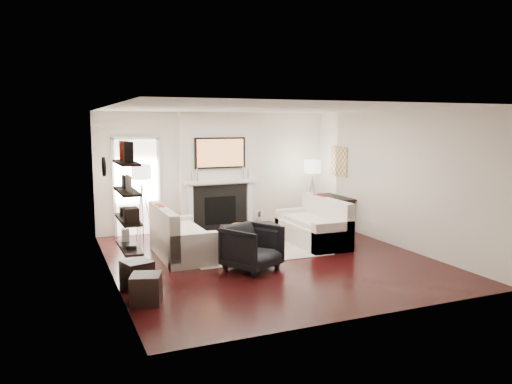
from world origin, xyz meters
name	(u,v)px	position (x,y,z in m)	size (l,w,h in m)	color
room_envelope	(269,185)	(0.00, 0.00, 1.35)	(6.00, 6.00, 6.00)	black
chimney_breast	(218,171)	(0.00, 2.88, 1.35)	(1.80, 0.25, 2.70)	silver
fireplace_surround	(220,207)	(0.00, 2.74, 0.52)	(1.30, 0.02, 1.04)	black
firebox	(220,210)	(0.00, 2.73, 0.45)	(0.75, 0.02, 0.65)	black
mantel_pilaster_l	(190,208)	(-0.72, 2.71, 0.55)	(0.12, 0.08, 1.10)	white
mantel_pilaster_r	(250,204)	(0.72, 2.71, 0.55)	(0.12, 0.08, 1.10)	white
mantel_shelf	(221,182)	(0.00, 2.69, 1.12)	(1.70, 0.18, 0.07)	white
tv_body	(220,153)	(0.00, 2.71, 1.78)	(1.20, 0.06, 0.70)	black
tv_screen	(221,153)	(0.00, 2.68, 1.78)	(1.10, 0.01, 0.62)	#BF723F
candlestick_l_tall	(197,175)	(-0.55, 2.70, 1.30)	(0.04, 0.04, 0.30)	silver
candlestick_l_short	(192,176)	(-0.68, 2.70, 1.27)	(0.04, 0.04, 0.24)	silver
candlestick_r_tall	(243,173)	(0.55, 2.70, 1.30)	(0.04, 0.04, 0.30)	silver
candlestick_r_short	(248,174)	(0.68, 2.70, 1.27)	(0.04, 0.04, 0.24)	silver
hallway_panel	(137,187)	(-1.85, 2.98, 1.05)	(0.90, 0.02, 2.10)	white
door_trim_l	(114,189)	(-2.33, 2.96, 1.05)	(0.06, 0.06, 2.16)	white
door_trim_r	(159,186)	(-1.37, 2.96, 1.05)	(0.06, 0.06, 2.16)	white
door_trim_top	(135,138)	(-1.85, 2.96, 2.13)	(1.02, 0.06, 0.06)	white
rug	(251,249)	(-0.04, 0.77, 0.01)	(2.60, 2.00, 0.01)	#B4A793
loveseat_left_base	(182,245)	(-1.41, 0.78, 0.21)	(0.85, 1.80, 0.42)	beige
loveseat_left_back	(164,230)	(-1.74, 0.78, 0.53)	(0.18, 1.80, 0.80)	beige
loveseat_left_arm_n	(194,251)	(-1.41, -0.03, 0.30)	(0.85, 0.18, 0.60)	beige
loveseat_left_arm_s	(172,232)	(-1.41, 1.59, 0.30)	(0.85, 0.18, 0.60)	beige
loveseat_left_cushion	(184,231)	(-1.36, 0.78, 0.47)	(0.63, 1.44, 0.10)	beige
pillow_left_orange	(160,216)	(-1.74, 1.08, 0.73)	(0.10, 0.42, 0.42)	#A12713
pillow_left_charcoal	(167,222)	(-1.74, 0.48, 0.72)	(0.10, 0.40, 0.40)	black
loveseat_right_base	(312,233)	(1.29, 0.72, 0.21)	(0.85, 1.80, 0.42)	beige
loveseat_right_back	(327,217)	(1.63, 0.72, 0.53)	(0.18, 1.80, 0.80)	beige
loveseat_right_arm_n	(333,237)	(1.29, -0.09, 0.30)	(0.85, 0.18, 0.60)	beige
loveseat_right_arm_s	(294,222)	(1.29, 1.53, 0.30)	(0.85, 0.18, 0.60)	beige
loveseat_right_cushion	(310,221)	(1.24, 0.72, 0.47)	(0.63, 1.44, 0.10)	beige
pillow_right_orange	(320,205)	(1.63, 1.02, 0.73)	(0.10, 0.42, 0.42)	#A12713
pillow_right_charcoal	(335,210)	(1.63, 0.42, 0.72)	(0.10, 0.40, 0.40)	black
coffee_table	(250,226)	(0.06, 1.04, 0.40)	(1.10, 0.55, 0.04)	black
coffee_leg_nw	(231,241)	(-0.44, 0.82, 0.19)	(0.02, 0.02, 0.38)	silver
coffee_leg_ne	(278,236)	(0.56, 0.82, 0.19)	(0.02, 0.02, 0.38)	silver
coffee_leg_sw	(223,236)	(-0.44, 1.26, 0.19)	(0.02, 0.02, 0.38)	silver
coffee_leg_se	(269,232)	(0.56, 1.26, 0.19)	(0.02, 0.02, 0.38)	silver
hurricane_glass	(257,218)	(0.21, 1.04, 0.56)	(0.16, 0.16, 0.27)	white
hurricane_candle	(257,221)	(0.21, 1.04, 0.50)	(0.10, 0.10, 0.14)	white
copper_bowl	(239,225)	(-0.19, 1.04, 0.45)	(0.27, 0.27, 0.04)	#BA541F
armchair	(252,245)	(-0.52, -0.49, 0.41)	(0.80, 0.75, 0.82)	black
lamp_left_post	(143,212)	(-1.85, 2.32, 0.60)	(0.02, 0.02, 1.20)	silver
lamp_left_shade	(141,172)	(-1.85, 2.32, 1.45)	(0.40, 0.40, 0.30)	white
lamp_left_leg_a	(148,212)	(-1.74, 2.32, 0.60)	(0.02, 0.02, 1.25)	silver
lamp_left_leg_b	(139,212)	(-1.91, 2.42, 0.60)	(0.02, 0.02, 1.25)	silver
lamp_left_leg_c	(141,213)	(-1.91, 2.23, 0.60)	(0.02, 0.02, 1.25)	silver
lamp_right_post	(312,203)	(2.05, 2.10, 0.60)	(0.02, 0.02, 1.20)	silver
lamp_right_shade	(312,167)	(2.05, 2.10, 1.45)	(0.40, 0.40, 0.30)	white
lamp_right_leg_a	(316,202)	(2.16, 2.10, 0.60)	(0.02, 0.02, 1.25)	silver
lamp_right_leg_b	(308,202)	(2.00, 2.19, 0.60)	(0.02, 0.02, 1.25)	silver
lamp_right_leg_c	(312,203)	(1.99, 2.00, 0.60)	(0.02, 0.02, 1.25)	silver
console_top	(336,197)	(2.57, 1.88, 0.73)	(0.35, 1.20, 0.04)	black
console_leg_n	(349,217)	(2.57, 1.33, 0.35)	(0.30, 0.04, 0.71)	black
console_leg_s	(324,209)	(2.57, 2.43, 0.35)	(0.30, 0.04, 0.71)	black
wall_art	(339,162)	(2.73, 2.05, 1.55)	(0.03, 0.70, 0.70)	tan
shelf_bottom	(129,247)	(-2.62, -1.00, 0.70)	(0.25, 1.00, 0.04)	black
shelf_lower	(128,220)	(-2.62, -1.00, 1.10)	(0.25, 1.00, 0.04)	black
shelf_upper	(127,191)	(-2.62, -1.00, 1.50)	(0.25, 1.00, 0.04)	black
shelf_top	(126,163)	(-2.62, -1.00, 1.90)	(0.25, 1.00, 0.04)	black
decor_magfile_a	(129,152)	(-2.62, -1.26, 2.06)	(0.12, 0.10, 0.28)	black
decor_magfile_b	(124,151)	(-2.62, -0.83, 2.06)	(0.12, 0.10, 0.28)	#A12713
decor_frame_a	(129,184)	(-2.62, -1.17, 1.63)	(0.04, 0.30, 0.22)	white
decor_frame_b	(124,182)	(-2.62, -0.72, 1.61)	(0.04, 0.22, 0.18)	black
decor_wine_rack	(131,215)	(-2.62, -1.32, 1.22)	(0.18, 0.25, 0.20)	black
decor_box_small	(125,211)	(-2.62, -0.74, 1.18)	(0.15, 0.12, 0.12)	black
decor_books	(130,246)	(-2.62, -1.12, 0.74)	(0.14, 0.20, 0.05)	black
decor_box_tall	(125,235)	(-2.62, -0.67, 0.81)	(0.10, 0.10, 0.18)	white
clock_rim	(104,167)	(-2.73, 0.90, 1.70)	(0.34, 0.34, 0.04)	black
clock_face	(105,167)	(-2.71, 0.90, 1.70)	(0.29, 0.29, 0.01)	white
ottoman_near	(137,274)	(-2.47, -0.68, 0.20)	(0.40, 0.40, 0.40)	black
ottoman_far	(146,289)	(-2.47, -1.41, 0.20)	(0.40, 0.40, 0.40)	black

